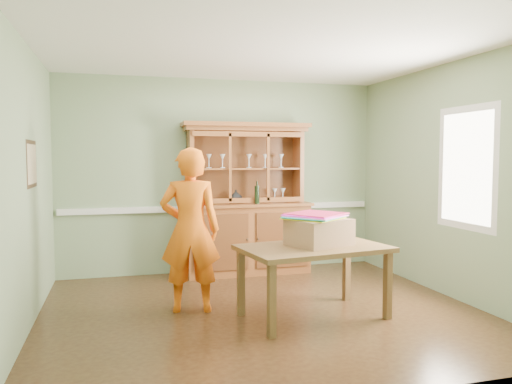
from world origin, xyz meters
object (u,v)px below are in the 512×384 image
object	(u,v)px
china_hutch	(247,220)
person	(190,230)
cardboard_box	(319,232)
dining_table	(314,254)

from	to	relation	value
china_hutch	person	world-z (taller)	china_hutch
cardboard_box	dining_table	bearing A→B (deg)	-150.91
cardboard_box	person	bearing A→B (deg)	158.37
person	dining_table	bearing A→B (deg)	165.91
china_hutch	cardboard_box	distance (m)	2.04
dining_table	cardboard_box	bearing A→B (deg)	20.46
cardboard_box	person	distance (m)	1.34
dining_table	china_hutch	bearing A→B (deg)	85.75
person	cardboard_box	bearing A→B (deg)	168.85
china_hutch	cardboard_box	bearing A→B (deg)	-83.44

